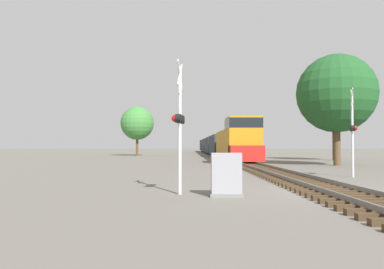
{
  "coord_description": "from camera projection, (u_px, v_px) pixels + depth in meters",
  "views": [
    {
      "loc": [
        -5.08,
        -13.49,
        1.67
      ],
      "look_at": [
        -4.8,
        11.44,
        2.43
      ],
      "focal_mm": 35.0,
      "sensor_mm": 36.0,
      "label": 1
    }
  ],
  "objects": [
    {
      "name": "freight_train",
      "position": [
        214.0,
        145.0,
        72.36
      ],
      "size": [
        3.0,
        84.64,
        4.29
      ],
      "color": "#B77A14",
      "rests_on": "ground"
    },
    {
      "name": "crossing_signal_near",
      "position": [
        179.0,
        121.0,
        12.95
      ],
      "size": [
        0.44,
        1.01,
        4.6
      ],
      "rotation": [
        0.0,
        0.0,
        -1.72
      ],
      "color": "silver",
      "rests_on": "ground"
    },
    {
      "name": "tree_far_right",
      "position": [
        336.0,
        94.0,
        31.78
      ],
      "size": [
        6.66,
        6.66,
        9.46
      ],
      "color": "brown",
      "rests_on": "ground"
    },
    {
      "name": "rail_track_bed",
      "position": [
        328.0,
        188.0,
        13.5
      ],
      "size": [
        2.6,
        160.0,
        0.31
      ],
      "color": "#42301E",
      "rests_on": "ground"
    },
    {
      "name": "relay_cabinet",
      "position": [
        226.0,
        175.0,
        12.29
      ],
      "size": [
        1.08,
        0.56,
        1.44
      ],
      "color": "slate",
      "rests_on": "ground"
    },
    {
      "name": "tree_deep_background",
      "position": [
        137.0,
        123.0,
        62.94
      ],
      "size": [
        5.61,
        5.61,
        8.29
      ],
      "color": "brown",
      "rests_on": "ground"
    },
    {
      "name": "ground_plane",
      "position": [
        328.0,
        192.0,
        13.49
      ],
      "size": [
        400.0,
        400.0,
        0.0
      ],
      "primitive_type": "plane",
      "color": "#666059"
    },
    {
      "name": "tree_mid_background",
      "position": [
        334.0,
        106.0,
        43.29
      ],
      "size": [
        5.67,
        5.67,
        9.08
      ],
      "color": "brown",
      "rests_on": "ground"
    },
    {
      "name": "crossing_signal_far",
      "position": [
        353.0,
        129.0,
        19.94
      ],
      "size": [
        0.57,
        1.01,
        4.74
      ],
      "rotation": [
        0.0,
        0.0,
        1.27
      ],
      "color": "silver",
      "rests_on": "ground"
    }
  ]
}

